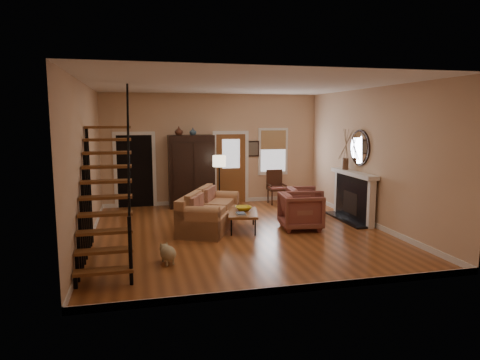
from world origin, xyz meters
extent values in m
plane|color=#975126|center=(0.00, 0.00, 0.00)|extent=(7.00, 7.00, 0.00)
plane|color=white|center=(0.00, 0.00, 3.30)|extent=(7.00, 7.00, 0.00)
cube|color=#D9B18B|center=(0.00, 3.50, 1.65)|extent=(6.50, 0.04, 3.30)
cube|color=#D9B18B|center=(-3.25, 0.00, 1.65)|extent=(0.04, 7.00, 3.30)
cube|color=#D9B18B|center=(3.25, 0.00, 1.65)|extent=(0.04, 7.00, 3.30)
cube|color=black|center=(-2.30, 3.65, 1.05)|extent=(1.00, 0.36, 2.10)
cube|color=brown|center=(0.55, 3.48, 1.05)|extent=(0.90, 0.06, 2.10)
cube|color=silver|center=(1.90, 3.47, 1.55)|extent=(0.96, 0.06, 1.46)
cube|color=black|center=(3.13, 0.50, 0.57)|extent=(0.24, 1.60, 1.15)
cube|color=white|center=(3.07, 0.50, 1.20)|extent=(0.30, 1.95, 0.10)
cylinder|color=silver|center=(3.20, 0.50, 1.85)|extent=(0.05, 0.90, 0.90)
imported|color=#4C2619|center=(-1.05, 3.05, 2.22)|extent=(0.24, 0.24, 0.25)
imported|color=#334C60|center=(-0.65, 3.05, 2.21)|extent=(0.20, 0.20, 0.21)
imported|color=gold|center=(0.17, 0.34, 0.48)|extent=(0.39, 0.39, 0.09)
imported|color=maroon|center=(1.47, -0.02, 0.43)|extent=(1.04, 1.01, 0.85)
imported|color=maroon|center=(2.05, 1.20, 0.38)|extent=(0.94, 0.92, 0.77)
camera|label=1|loc=(-2.21, -9.21, 2.59)|focal=32.00mm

